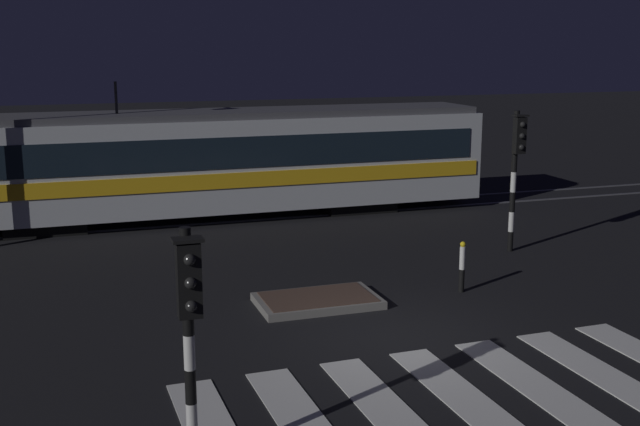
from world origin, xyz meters
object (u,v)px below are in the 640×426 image
Objects in this scene: traffic_light_corner_near_left at (189,316)px; tram at (207,161)px; traffic_light_corner_far_right at (516,160)px; bollard_island_edge at (462,267)px.

tram is at bearing 78.67° from traffic_light_corner_near_left.
traffic_light_corner_far_right is 9.16m from tram.
tram is 15.51× the size of bollard_island_edge.
traffic_light_corner_far_right reaches higher than traffic_light_corner_near_left.
tram is (2.88, 14.36, -0.30)m from traffic_light_corner_near_left.
traffic_light_corner_far_right is 4.22m from bollard_island_edge.
bollard_island_edge is at bearing -137.80° from traffic_light_corner_far_right.
traffic_light_corner_far_right is 0.21× the size of tram.
tram is at bearing 136.27° from traffic_light_corner_far_right.
traffic_light_corner_near_left is at bearing -139.67° from traffic_light_corner_far_right.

